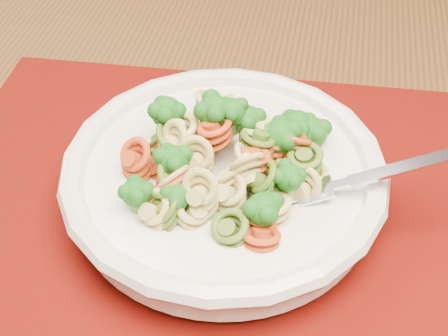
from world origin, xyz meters
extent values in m
cube|color=#573318|center=(0.16, 0.11, 0.67)|extent=(1.74, 1.47, 0.04)
cube|color=#510B03|center=(0.05, -0.01, 0.70)|extent=(0.59, 0.53, 0.00)
cylinder|color=white|center=(0.05, 0.00, 0.70)|extent=(0.11, 0.11, 0.01)
cylinder|color=white|center=(0.05, 0.00, 0.72)|extent=(0.24, 0.24, 0.03)
torus|color=white|center=(0.05, 0.00, 0.74)|extent=(0.26, 0.26, 0.02)
camera|label=1|loc=(-0.03, -0.35, 1.08)|focal=50.00mm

